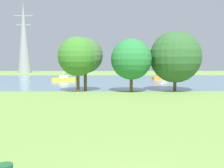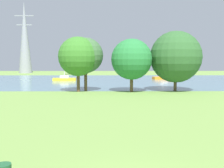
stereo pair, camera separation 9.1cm
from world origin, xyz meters
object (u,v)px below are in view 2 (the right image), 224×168
object	(u,v)px
sailboat_yellow	(64,79)
tree_east_far	(78,57)
tree_east_near	(85,55)
sailboat_orange	(163,77)
tree_west_near	(132,59)
electricity_pylon	(25,37)
tree_mid_shore	(176,57)

from	to	relation	value
sailboat_yellow	tree_east_far	distance (m)	20.70
sailboat_yellow	tree_east_near	world-z (taller)	tree_east_near
sailboat_orange	tree_west_near	xyz separation A→B (m)	(-9.20, -24.56, 4.02)
sailboat_orange	electricity_pylon	world-z (taller)	electricity_pylon
tree_east_far	tree_mid_shore	size ratio (longest dim) A/B	0.90
tree_east_near	tree_mid_shore	bearing A→B (deg)	0.01
tree_east_near	electricity_pylon	xyz separation A→B (m)	(-24.95, 53.99, 6.91)
sailboat_yellow	tree_east_far	xyz separation A→B (m)	(5.13, -19.56, 4.41)
sailboat_orange	tree_west_near	size ratio (longest dim) A/B	0.89
sailboat_yellow	electricity_pylon	world-z (taller)	electricity_pylon
tree_east_near	tree_west_near	xyz separation A→B (m)	(6.39, -1.03, -0.54)
tree_east_far	electricity_pylon	bearing A→B (deg)	113.67
sailboat_orange	sailboat_yellow	distance (m)	22.19
tree_mid_shore	electricity_pylon	distance (m)	66.19
sailboat_orange	tree_east_near	world-z (taller)	tree_east_near
tree_mid_shore	tree_east_near	bearing A→B (deg)	-179.99
sailboat_yellow	tree_east_near	distance (m)	20.32
sailboat_yellow	tree_west_near	world-z (taller)	tree_west_near
tree_east_far	tree_east_near	bearing A→B (deg)	36.98
tree_east_near	tree_west_near	world-z (taller)	tree_east_near
tree_east_near	tree_west_near	size ratio (longest dim) A/B	1.03
sailboat_orange	tree_mid_shore	size ratio (longest dim) A/B	0.77
sailboat_yellow	sailboat_orange	bearing A→B (deg)	12.20
sailboat_orange	tree_east_near	xyz separation A→B (m)	(-15.59, -23.52, 4.56)
tree_east_far	sailboat_yellow	bearing A→B (deg)	104.69
sailboat_yellow	tree_west_near	bearing A→B (deg)	-57.86
tree_west_near	tree_mid_shore	xyz separation A→B (m)	(6.28, 1.03, 0.35)
sailboat_orange	tree_east_near	size ratio (longest dim) A/B	0.86
sailboat_orange	sailboat_yellow	world-z (taller)	sailboat_orange
tree_east_far	tree_east_near	world-z (taller)	tree_east_far
tree_east_near	tree_mid_shore	world-z (taller)	tree_mid_shore
sailboat_orange	tree_west_near	bearing A→B (deg)	-110.54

